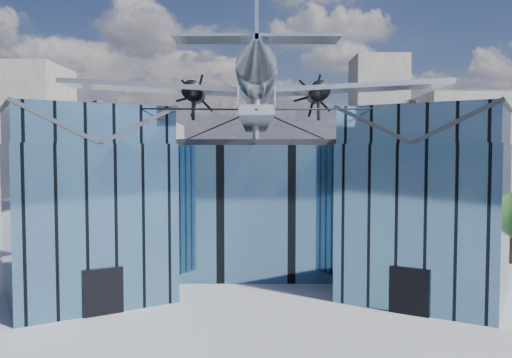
{
  "coord_description": "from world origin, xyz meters",
  "views": [
    {
      "loc": [
        -0.1,
        -31.71,
        8.97
      ],
      "look_at": [
        0.0,
        2.0,
        7.2
      ],
      "focal_mm": 35.0,
      "sensor_mm": 36.0,
      "label": 1
    }
  ],
  "objects": [
    {
      "name": "bg_towers",
      "position": [
        1.45,
        50.49,
        10.01
      ],
      "size": [
        77.0,
        24.5,
        26.0
      ],
      "color": "gray",
      "rests_on": "ground"
    },
    {
      "name": "museum",
      "position": [
        0.0,
        5.82,
        5.54
      ],
      "size": [
        32.88,
        24.5,
        17.6
      ],
      "color": "teal",
      "rests_on": "ground"
    },
    {
      "name": "ground_plane",
      "position": [
        0.0,
        0.0,
        0.0
      ],
      "size": [
        120.0,
        120.0,
        0.0
      ],
      "primitive_type": "plane",
      "color": "gray"
    }
  ]
}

